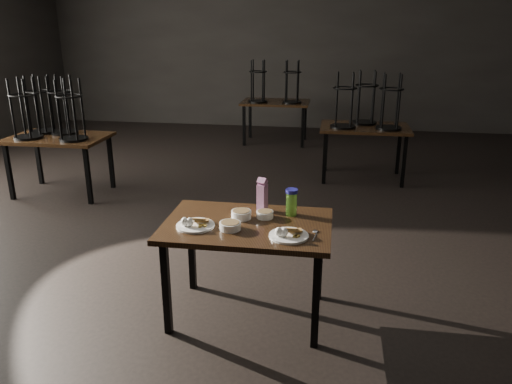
# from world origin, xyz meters

# --- Properties ---
(main_table) EXTENTS (1.20, 0.80, 0.75)m
(main_table) POSITION_xyz_m (0.32, -1.09, 0.67)
(main_table) COLOR black
(main_table) RESTS_ON ground
(plate_left) EXTENTS (0.27, 0.27, 0.09)m
(plate_left) POSITION_xyz_m (-0.03, -1.21, 0.77)
(plate_left) COLOR white
(plate_left) RESTS_ON main_table
(plate_right) EXTENTS (0.27, 0.27, 0.09)m
(plate_right) POSITION_xyz_m (0.63, -1.28, 0.77)
(plate_right) COLOR white
(plate_right) RESTS_ON main_table
(bowl_near) EXTENTS (0.15, 0.15, 0.06)m
(bowl_near) POSITION_xyz_m (0.26, -1.00, 0.78)
(bowl_near) COLOR white
(bowl_near) RESTS_ON main_table
(bowl_far) EXTENTS (0.13, 0.13, 0.05)m
(bowl_far) POSITION_xyz_m (0.43, -0.97, 0.78)
(bowl_far) COLOR white
(bowl_far) RESTS_ON main_table
(bowl_big) EXTENTS (0.15, 0.15, 0.05)m
(bowl_big) POSITION_xyz_m (0.22, -1.22, 0.78)
(bowl_big) COLOR white
(bowl_big) RESTS_ON main_table
(juice_carton) EXTENTS (0.08, 0.08, 0.26)m
(juice_carton) POSITION_xyz_m (0.39, -0.83, 0.87)
(juice_carton) COLOR #7E1760
(juice_carton) RESTS_ON main_table
(water_bottle) EXTENTS (0.10, 0.10, 0.20)m
(water_bottle) POSITION_xyz_m (0.61, -0.88, 0.85)
(water_bottle) COLOR #7FDF41
(water_bottle) RESTS_ON main_table
(spoon) EXTENTS (0.05, 0.19, 0.01)m
(spoon) POSITION_xyz_m (0.81, -1.18, 0.75)
(spoon) COLOR silver
(spoon) RESTS_ON main_table
(bg_table_left) EXTENTS (1.20, 0.80, 1.48)m
(bg_table_left) POSITION_xyz_m (-2.55, 1.32, 0.80)
(bg_table_left) COLOR black
(bg_table_left) RESTS_ON ground
(bg_table_right) EXTENTS (1.20, 0.80, 1.48)m
(bg_table_right) POSITION_xyz_m (1.31, 2.55, 0.78)
(bg_table_right) COLOR black
(bg_table_right) RESTS_ON ground
(bg_table_far) EXTENTS (1.20, 0.80, 1.48)m
(bg_table_far) POSITION_xyz_m (-0.17, 4.54, 0.75)
(bg_table_far) COLOR black
(bg_table_far) RESTS_ON ground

